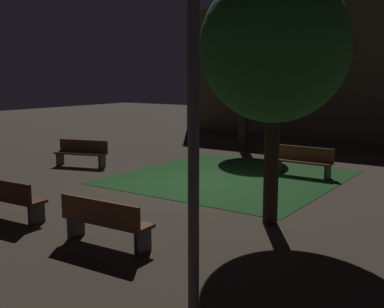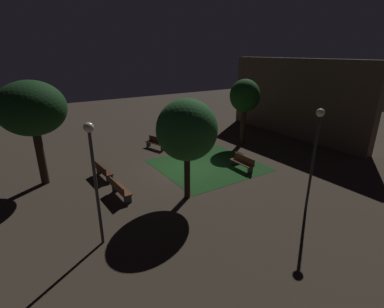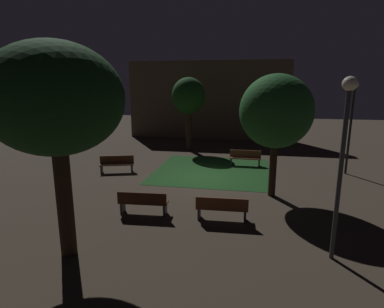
{
  "view_description": "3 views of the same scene",
  "coord_description": "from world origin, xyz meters",
  "px_view_note": "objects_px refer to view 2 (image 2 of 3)",
  "views": [
    {
      "loc": [
        7.38,
        -10.76,
        3.02
      ],
      "look_at": [
        0.26,
        -0.43,
        0.96
      ],
      "focal_mm": 44.62,
      "sensor_mm": 36.0,
      "label": 1
    },
    {
      "loc": [
        14.48,
        -8.96,
        7.13
      ],
      "look_at": [
        0.6,
        0.06,
        1.15
      ],
      "focal_mm": 26.79,
      "sensor_mm": 36.0,
      "label": 2
    },
    {
      "loc": [
        2.33,
        -15.12,
        4.68
      ],
      "look_at": [
        -0.6,
        0.28,
        1.16
      ],
      "focal_mm": 29.37,
      "sensor_mm": 36.0,
      "label": 3
    }
  ],
  "objects_px": {
    "bench_by_lamp": "(103,170)",
    "lamp_post_path_center": "(93,166)",
    "tree_near_wall": "(245,97)",
    "tree_lawn_side": "(187,130)",
    "bench_near_trees": "(120,189)",
    "lamp_post_plaza_east": "(316,144)",
    "bench_front_right": "(156,142)",
    "bench_path_side": "(243,162)",
    "tree_back_left": "(32,109)"
  },
  "relations": [
    {
      "from": "bench_front_right",
      "to": "tree_back_left",
      "type": "xyz_separation_m",
      "value": [
        2.15,
        -8.09,
        3.77
      ]
    },
    {
      "from": "bench_by_lamp",
      "to": "bench_near_trees",
      "type": "relative_size",
      "value": 1.0
    },
    {
      "from": "bench_by_lamp",
      "to": "bench_path_side",
      "type": "height_order",
      "value": "same"
    },
    {
      "from": "tree_near_wall",
      "to": "bench_near_trees",
      "type": "bearing_deg",
      "value": -73.14
    },
    {
      "from": "tree_lawn_side",
      "to": "lamp_post_plaza_east",
      "type": "relative_size",
      "value": 1.05
    },
    {
      "from": "bench_near_trees",
      "to": "lamp_post_path_center",
      "type": "height_order",
      "value": "lamp_post_path_center"
    },
    {
      "from": "bench_front_right",
      "to": "tree_near_wall",
      "type": "height_order",
      "value": "tree_near_wall"
    },
    {
      "from": "bench_near_trees",
      "to": "tree_back_left",
      "type": "xyz_separation_m",
      "value": [
        -4.01,
        -2.98,
        3.77
      ]
    },
    {
      "from": "bench_near_trees",
      "to": "bench_front_right",
      "type": "height_order",
      "value": "same"
    },
    {
      "from": "tree_near_wall",
      "to": "bench_path_side",
      "type": "bearing_deg",
      "value": -42.17
    },
    {
      "from": "bench_near_trees",
      "to": "bench_front_right",
      "type": "distance_m",
      "value": 8.0
    },
    {
      "from": "lamp_post_plaza_east",
      "to": "tree_near_wall",
      "type": "bearing_deg",
      "value": 154.56
    },
    {
      "from": "lamp_post_plaza_east",
      "to": "lamp_post_path_center",
      "type": "bearing_deg",
      "value": -106.86
    },
    {
      "from": "bench_near_trees",
      "to": "tree_near_wall",
      "type": "distance_m",
      "value": 12.54
    },
    {
      "from": "bench_front_right",
      "to": "bench_path_side",
      "type": "relative_size",
      "value": 1.03
    },
    {
      "from": "bench_path_side",
      "to": "tree_near_wall",
      "type": "xyz_separation_m",
      "value": [
        -4.12,
        3.73,
        3.29
      ]
    },
    {
      "from": "bench_front_right",
      "to": "tree_back_left",
      "type": "distance_m",
      "value": 9.18
    },
    {
      "from": "bench_by_lamp",
      "to": "tree_back_left",
      "type": "xyz_separation_m",
      "value": [
        -1.13,
        -2.99,
        3.77
      ]
    },
    {
      "from": "bench_path_side",
      "to": "lamp_post_path_center",
      "type": "height_order",
      "value": "lamp_post_path_center"
    },
    {
      "from": "bench_front_right",
      "to": "lamp_post_path_center",
      "type": "height_order",
      "value": "lamp_post_path_center"
    },
    {
      "from": "tree_near_wall",
      "to": "lamp_post_path_center",
      "type": "height_order",
      "value": "tree_near_wall"
    },
    {
      "from": "bench_by_lamp",
      "to": "lamp_post_path_center",
      "type": "bearing_deg",
      "value": -17.0
    },
    {
      "from": "tree_lawn_side",
      "to": "lamp_post_path_center",
      "type": "xyz_separation_m",
      "value": [
        1.35,
        -4.78,
        -0.3
      ]
    },
    {
      "from": "tree_lawn_side",
      "to": "bench_by_lamp",
      "type": "bearing_deg",
      "value": -148.25
    },
    {
      "from": "tree_lawn_side",
      "to": "lamp_post_plaza_east",
      "type": "distance_m",
      "value": 5.83
    },
    {
      "from": "bench_near_trees",
      "to": "bench_front_right",
      "type": "xyz_separation_m",
      "value": [
        -6.15,
        5.11,
        0.0
      ]
    },
    {
      "from": "bench_by_lamp",
      "to": "tree_back_left",
      "type": "distance_m",
      "value": 4.94
    },
    {
      "from": "bench_path_side",
      "to": "tree_near_wall",
      "type": "relative_size",
      "value": 0.35
    },
    {
      "from": "bench_by_lamp",
      "to": "tree_near_wall",
      "type": "xyz_separation_m",
      "value": [
        -0.64,
        11.58,
        3.29
      ]
    },
    {
      "from": "bench_by_lamp",
      "to": "lamp_post_plaza_east",
      "type": "distance_m",
      "value": 11.63
    },
    {
      "from": "lamp_post_path_center",
      "to": "bench_near_trees",
      "type": "bearing_deg",
      "value": 149.86
    },
    {
      "from": "tree_back_left",
      "to": "tree_lawn_side",
      "type": "xyz_separation_m",
      "value": [
        5.86,
        5.91,
        -0.69
      ]
    },
    {
      "from": "tree_near_wall",
      "to": "lamp_post_path_center",
      "type": "relative_size",
      "value": 1.06
    },
    {
      "from": "tree_lawn_side",
      "to": "bench_near_trees",
      "type": "bearing_deg",
      "value": -122.32
    },
    {
      "from": "bench_by_lamp",
      "to": "lamp_post_plaza_east",
      "type": "relative_size",
      "value": 0.38
    },
    {
      "from": "lamp_post_plaza_east",
      "to": "tree_back_left",
      "type": "bearing_deg",
      "value": -134.51
    },
    {
      "from": "bench_near_trees",
      "to": "lamp_post_plaza_east",
      "type": "bearing_deg",
      "value": 50.24
    },
    {
      "from": "bench_near_trees",
      "to": "lamp_post_path_center",
      "type": "relative_size",
      "value": 0.37
    },
    {
      "from": "tree_near_wall",
      "to": "tree_lawn_side",
      "type": "bearing_deg",
      "value": -58.25
    },
    {
      "from": "bench_front_right",
      "to": "tree_back_left",
      "type": "bearing_deg",
      "value": -75.13
    },
    {
      "from": "bench_front_right",
      "to": "bench_path_side",
      "type": "xyz_separation_m",
      "value": [
        6.77,
        2.74,
        0.0
      ]
    },
    {
      "from": "bench_front_right",
      "to": "tree_back_left",
      "type": "relative_size",
      "value": 0.32
    },
    {
      "from": "lamp_post_plaza_east",
      "to": "lamp_post_path_center",
      "type": "xyz_separation_m",
      "value": [
        -2.71,
        -8.96,
        0.02
      ]
    },
    {
      "from": "tree_near_wall",
      "to": "tree_lawn_side",
      "type": "distance_m",
      "value": 10.19
    },
    {
      "from": "bench_front_right",
      "to": "tree_lawn_side",
      "type": "relative_size",
      "value": 0.37
    },
    {
      "from": "bench_near_trees",
      "to": "bench_path_side",
      "type": "height_order",
      "value": "same"
    },
    {
      "from": "bench_by_lamp",
      "to": "lamp_post_plaza_east",
      "type": "bearing_deg",
      "value": 38.96
    },
    {
      "from": "bench_path_side",
      "to": "bench_near_trees",
      "type": "bearing_deg",
      "value": -94.47
    },
    {
      "from": "tree_near_wall",
      "to": "lamp_post_path_center",
      "type": "bearing_deg",
      "value": -63.48
    },
    {
      "from": "bench_path_side",
      "to": "tree_lawn_side",
      "type": "bearing_deg",
      "value": -75.92
    }
  ]
}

